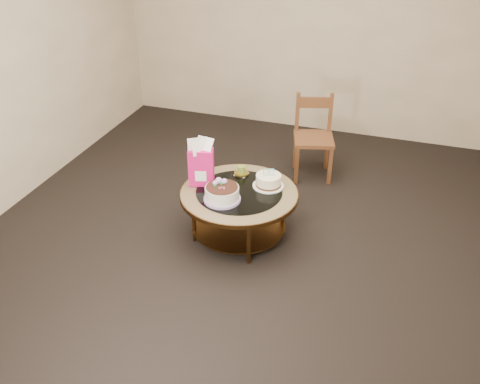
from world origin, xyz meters
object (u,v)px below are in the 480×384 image
(dining_chair, at_px, (313,137))
(cream_cake, at_px, (268,181))
(gift_bag, at_px, (201,162))
(coffee_table, at_px, (239,199))
(decorated_cake, at_px, (222,194))

(dining_chair, bearing_deg, cream_cake, -113.72)
(gift_bag, distance_m, dining_chair, 1.50)
(cream_cake, relative_size, dining_chair, 0.31)
(coffee_table, height_order, gift_bag, gift_bag)
(decorated_cake, xyz_separation_m, gift_bag, (-0.26, 0.20, 0.15))
(coffee_table, height_order, decorated_cake, decorated_cake)
(coffee_table, relative_size, gift_bag, 2.39)
(coffee_table, xyz_separation_m, decorated_cake, (-0.09, -0.18, 0.14))
(dining_chair, bearing_deg, decorated_cake, -123.02)
(coffee_table, xyz_separation_m, gift_bag, (-0.35, 0.02, 0.29))
(cream_cake, bearing_deg, gift_bag, 173.79)
(cream_cake, bearing_deg, coffee_table, -162.95)
(coffee_table, distance_m, decorated_cake, 0.24)
(coffee_table, height_order, cream_cake, cream_cake)
(gift_bag, bearing_deg, coffee_table, -19.19)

